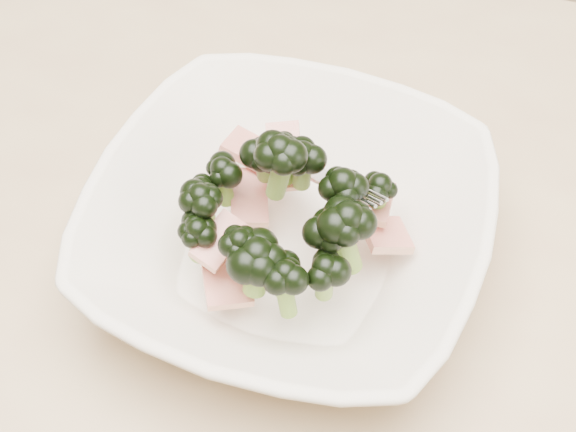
% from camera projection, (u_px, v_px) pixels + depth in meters
% --- Properties ---
extents(dining_table, '(1.20, 0.80, 0.75)m').
position_uv_depth(dining_table, '(243.00, 329.00, 0.70)').
color(dining_table, tan).
rests_on(dining_table, ground).
extents(broccoli_dish, '(0.31, 0.31, 0.13)m').
position_uv_depth(broccoli_dish, '(288.00, 226.00, 0.59)').
color(broccoli_dish, beige).
rests_on(broccoli_dish, dining_table).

